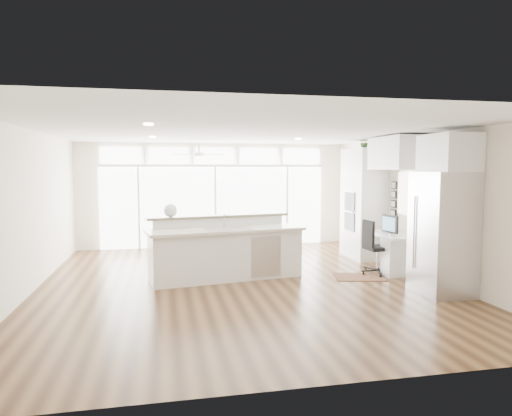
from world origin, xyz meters
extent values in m
cube|color=#3E2513|center=(0.00, 0.00, -0.01)|extent=(7.00, 8.00, 0.02)
cube|color=white|center=(0.00, 0.00, 2.70)|extent=(7.00, 8.00, 0.02)
cube|color=white|center=(0.00, 4.00, 1.35)|extent=(7.00, 0.04, 2.70)
cube|color=white|center=(0.00, -4.00, 1.35)|extent=(7.00, 0.04, 2.70)
cube|color=white|center=(-3.50, 0.00, 1.35)|extent=(0.04, 8.00, 2.70)
cube|color=white|center=(3.50, 0.00, 1.35)|extent=(0.04, 8.00, 2.70)
cube|color=white|center=(0.00, 3.94, 1.05)|extent=(5.80, 0.06, 2.08)
cube|color=white|center=(0.00, 3.94, 2.38)|extent=(5.90, 0.06, 0.40)
cube|color=white|center=(3.46, 0.30, 1.55)|extent=(0.04, 0.85, 0.85)
cube|color=silver|center=(-0.50, 2.80, 2.48)|extent=(1.16, 1.16, 0.32)
cube|color=silver|center=(0.00, 0.20, 2.68)|extent=(3.40, 3.00, 0.02)
cube|color=white|center=(3.17, 1.80, 1.25)|extent=(0.64, 1.20, 2.50)
cube|color=white|center=(3.13, 0.30, 0.38)|extent=(0.72, 1.30, 0.76)
cube|color=white|center=(3.17, 0.30, 2.35)|extent=(0.64, 1.30, 0.64)
cube|color=silver|center=(3.11, -1.35, 1.00)|extent=(0.76, 0.90, 2.00)
cube|color=white|center=(3.17, -1.35, 2.30)|extent=(0.64, 0.90, 0.60)
cube|color=black|center=(3.46, 0.92, 1.40)|extent=(0.06, 0.22, 0.80)
cube|color=white|center=(-0.21, 0.37, 0.58)|extent=(3.04, 1.56, 1.15)
cube|color=#3D1F13|center=(2.26, -0.03, 0.01)|extent=(1.04, 0.84, 0.01)
cube|color=black|center=(2.73, 0.16, 0.52)|extent=(0.58, 0.54, 1.04)
sphere|color=silver|center=(-1.21, 0.61, 1.28)|extent=(0.30, 0.30, 0.25)
cube|color=black|center=(3.05, 0.30, 0.96)|extent=(0.16, 0.48, 0.39)
cube|color=white|center=(2.88, 0.30, 0.77)|extent=(0.12, 0.32, 0.02)
imported|color=#2F5524|center=(3.17, 1.80, 2.62)|extent=(0.30, 0.33, 0.24)
camera|label=1|loc=(-1.36, -7.93, 2.06)|focal=32.00mm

